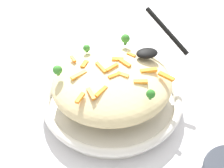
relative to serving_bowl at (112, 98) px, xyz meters
The scene contains 24 objects.
ground_plane 0.03m from the serving_bowl, ahead, with size 2.40×2.40×0.00m, color silver.
serving_bowl is the anchor object (origin of this frame).
pasta_mound 0.06m from the serving_bowl, ahead, with size 0.30×0.28×0.09m, color beige.
carrot_piece_0 0.15m from the serving_bowl, 36.82° to the right, with size 0.02×0.01×0.01m, color orange.
carrot_piece_1 0.11m from the serving_bowl, 67.20° to the left, with size 0.04×0.01×0.01m, color orange.
carrot_piece_2 0.13m from the serving_bowl, 46.79° to the left, with size 0.04×0.01×0.01m, color orange.
carrot_piece_3 0.11m from the serving_bowl, 17.03° to the right, with size 0.04×0.01×0.01m, color orange.
carrot_piece_4 0.16m from the serving_bowl, 156.42° to the left, with size 0.04×0.01×0.01m, color orange.
carrot_piece_5 0.11m from the serving_bowl, 160.03° to the right, with size 0.04×0.01×0.01m, color orange.
carrot_piece_6 0.13m from the serving_bowl, 165.12° to the left, with size 0.04×0.01×0.01m, color orange.
carrot_piece_7 0.13m from the serving_bowl, 142.30° to the right, with size 0.02×0.01×0.01m, color orange.
carrot_piece_8 0.12m from the serving_bowl, 30.01° to the right, with size 0.03×0.01×0.01m, color orange.
carrot_piece_9 0.13m from the serving_bowl, 133.98° to the left, with size 0.03×0.01×0.01m, color orange.
carrot_piece_10 0.11m from the serving_bowl, 125.87° to the right, with size 0.03×0.01×0.01m, color orange.
carrot_piece_11 0.13m from the serving_bowl, ahead, with size 0.04×0.01×0.01m, color orange.
carrot_piece_12 0.11m from the serving_bowl, 82.13° to the left, with size 0.03×0.01×0.01m, color orange.
carrot_piece_13 0.15m from the serving_bowl, 40.18° to the left, with size 0.03×0.01×0.01m, color orange.
carrot_piece_14 0.12m from the serving_bowl, 58.44° to the left, with size 0.04×0.01×0.01m, color orange.
carrot_piece_15 0.11m from the serving_bowl, 125.12° to the left, with size 0.03×0.01×0.01m, color orange.
broccoli_floret_0 0.17m from the serving_bowl, ahead, with size 0.02×0.02×0.03m.
broccoli_floret_1 0.16m from the serving_bowl, 121.11° to the right, with size 0.02×0.02×0.03m.
broccoli_floret_2 0.16m from the serving_bowl, 118.65° to the left, with size 0.02×0.02×0.02m.
broccoli_floret_3 0.15m from the serving_bowl, 62.53° to the right, with size 0.02×0.02×0.02m.
serving_spoon 0.18m from the serving_bowl, 159.95° to the right, with size 0.13×0.14×0.08m.
Camera 1 is at (0.11, 0.46, 0.53)m, focal length 41.70 mm.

